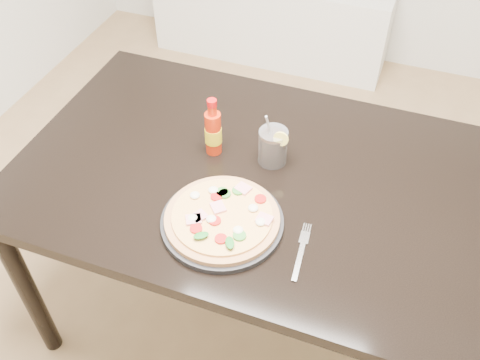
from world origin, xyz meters
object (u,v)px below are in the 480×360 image
(pizza, at_px, (222,217))
(media_console, at_px, (271,18))
(plate, at_px, (222,222))
(fork, at_px, (302,250))
(cola_cup, at_px, (273,147))
(dining_table, at_px, (254,192))
(hot_sauce_bottle, at_px, (213,132))

(pizza, xyz_separation_m, media_console, (-0.49, 2.00, -0.53))
(plate, distance_m, fork, 0.22)
(plate, distance_m, pizza, 0.02)
(pizza, relative_size, cola_cup, 1.75)
(cola_cup, bearing_deg, dining_table, -117.41)
(plate, bearing_deg, cola_cup, 80.21)
(pizza, distance_m, fork, 0.22)
(fork, bearing_deg, media_console, 104.64)
(plate, xyz_separation_m, media_console, (-0.49, 2.00, -0.51))
(fork, xyz_separation_m, media_console, (-0.71, 2.01, -0.50))
(plate, distance_m, hot_sauce_bottle, 0.30)
(hot_sauce_bottle, bearing_deg, media_console, 101.56)
(hot_sauce_bottle, bearing_deg, cola_cup, 6.46)
(hot_sauce_bottle, bearing_deg, pizza, -63.43)
(dining_table, bearing_deg, hot_sauce_bottle, 162.67)
(plate, distance_m, media_console, 2.12)
(pizza, height_order, hot_sauce_bottle, hot_sauce_bottle)
(dining_table, relative_size, media_console, 1.00)
(fork, distance_m, media_console, 2.19)
(hot_sauce_bottle, relative_size, cola_cup, 1.09)
(dining_table, height_order, cola_cup, cola_cup)
(dining_table, xyz_separation_m, cola_cup, (0.03, 0.07, 0.14))
(hot_sauce_bottle, xyz_separation_m, fork, (0.35, -0.27, -0.07))
(dining_table, height_order, fork, fork)
(plate, relative_size, media_console, 0.23)
(fork, bearing_deg, pizza, 171.97)
(plate, relative_size, fork, 1.73)
(pizza, bearing_deg, fork, -3.28)
(dining_table, xyz_separation_m, fork, (0.21, -0.23, 0.09))
(plate, height_order, pizza, pizza)
(plate, bearing_deg, fork, -3.06)
(plate, relative_size, cola_cup, 1.87)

